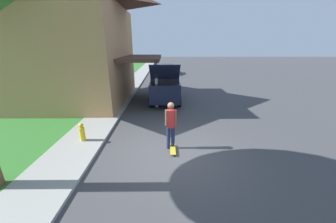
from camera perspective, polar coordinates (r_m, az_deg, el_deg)
The scene contains 9 objects.
ground_plane at distance 6.99m, azimuth 1.34°, elevation -12.08°, with size 120.00×120.00×0.00m, color #3D3D3F.
lawn at distance 14.71m, azimuth -32.57°, elevation 2.13°, with size 10.00×80.00×0.08m.
sidewalk at distance 12.93m, azimuth -15.78°, elevation 2.54°, with size 1.80×80.00×0.10m.
house at distance 14.91m, azimuth -33.37°, elevation 20.26°, with size 12.41×8.16×8.75m.
suv_parked at distance 12.93m, azimuth -0.93°, elevation 8.29°, with size 2.01×5.29×2.74m.
car_down_street at distance 26.30m, azimuth -0.11°, elevation 12.87°, with size 1.98×4.34×1.31m.
skateboarder at distance 6.73m, azimuth 0.85°, elevation -3.63°, with size 0.41×0.24×1.80m.
skateboard at distance 6.97m, azimuth 1.45°, elevation -11.41°, with size 0.21×0.78×0.10m.
fire_hydrant at distance 8.10m, azimuth -24.71°, elevation -5.76°, with size 0.20×0.20×0.73m.
Camera 1 is at (-0.23, -5.95, 3.66)m, focal length 20.00 mm.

